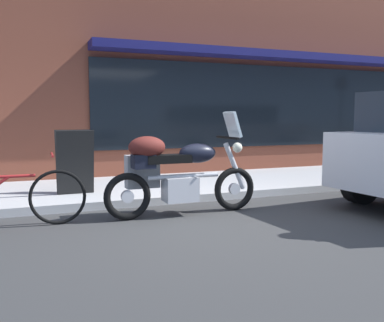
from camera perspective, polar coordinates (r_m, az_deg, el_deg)
ground_plane at (r=5.23m, az=3.22°, el=-8.51°), size 80.00×80.00×0.00m
storefront_building at (r=12.15m, az=23.13°, el=17.13°), size 20.32×0.90×7.69m
touring_motorcycle at (r=5.58m, az=-2.55°, el=-1.36°), size 2.14×0.66×1.38m
parked_bicycle at (r=5.40m, az=-23.56°, el=-4.54°), size 1.76×0.48×0.93m
sandwich_board_sign at (r=6.77m, az=-15.57°, el=-0.10°), size 0.55×0.42×0.98m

